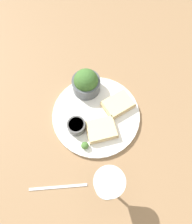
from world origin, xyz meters
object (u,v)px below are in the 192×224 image
object	(u,v)px
cheese_toast_near	(118,104)
wine_glass	(109,183)
fork	(58,187)
salad_bowl	(86,83)
sauce_ramekin	(76,126)
cheese_toast_far	(101,129)

from	to	relation	value
cheese_toast_near	wine_glass	distance (m)	0.29
wine_glass	fork	distance (m)	0.18
salad_bowl	fork	xyz separation A→B (m)	(0.10, 0.33, -0.05)
sauce_ramekin	cheese_toast_far	distance (m)	0.08
salad_bowl	cheese_toast_far	distance (m)	0.17
cheese_toast_near	wine_glass	bearing A→B (deg)	78.00
salad_bowl	cheese_toast_near	world-z (taller)	salad_bowl
cheese_toast_far	wine_glass	distance (m)	0.20
cheese_toast_near	fork	world-z (taller)	cheese_toast_near
cheese_toast_near	cheese_toast_far	distance (m)	0.11
wine_glass	fork	world-z (taller)	wine_glass
cheese_toast_far	sauce_ramekin	bearing A→B (deg)	-9.95
cheese_toast_far	fork	world-z (taller)	cheese_toast_far
salad_bowl	sauce_ramekin	size ratio (longest dim) A/B	1.65
salad_bowl	cheese_toast_near	bearing A→B (deg)	144.57
salad_bowl	wine_glass	distance (m)	0.35
salad_bowl	fork	bearing A→B (deg)	73.65
wine_glass	fork	bearing A→B (deg)	-3.13
salad_bowl	fork	distance (m)	0.35
cheese_toast_near	cheese_toast_far	bearing A→B (deg)	54.61
cheese_toast_far	wine_glass	world-z (taller)	wine_glass
salad_bowl	wine_glass	size ratio (longest dim) A/B	0.63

